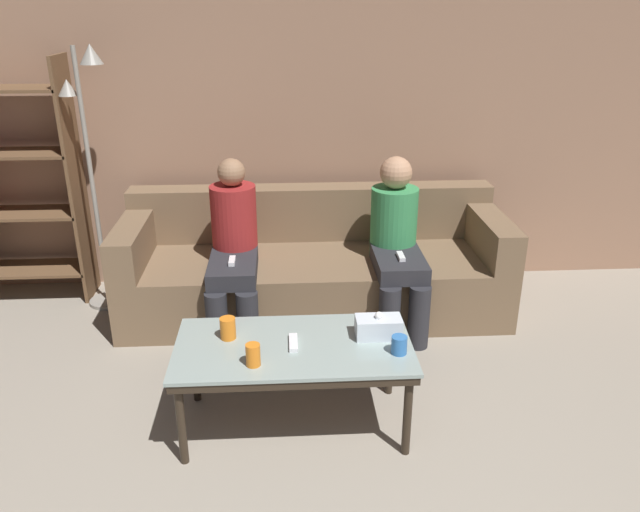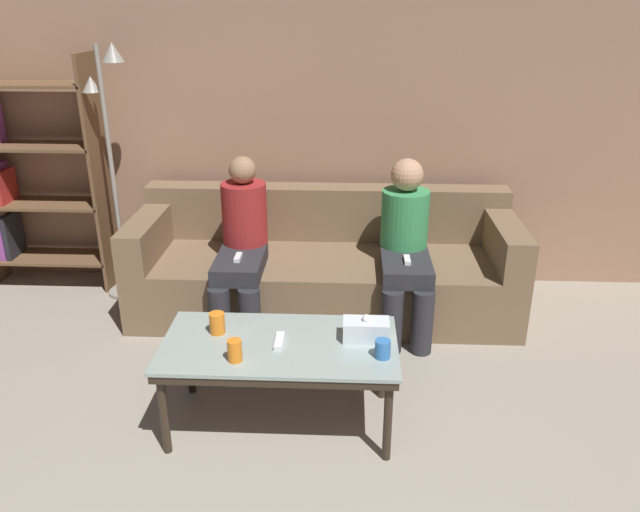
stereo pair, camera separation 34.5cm
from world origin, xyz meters
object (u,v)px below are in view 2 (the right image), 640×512
at_px(cup_near_right, 217,323).
at_px(seated_person_mid_left, 405,244).
at_px(seated_person_left_end, 242,243).
at_px(couch, 325,267).
at_px(bookshelf, 24,177).
at_px(tissue_box, 366,330).
at_px(game_remote, 279,341).
at_px(cup_near_left, 235,351).
at_px(standing_lamp, 112,148).
at_px(cup_far_center, 383,349).
at_px(coffee_table, 280,351).

bearing_deg(cup_near_right, seated_person_mid_left, 45.07).
height_order(seated_person_left_end, seated_person_mid_left, seated_person_left_end).
distance_m(couch, bookshelf, 2.21).
bearing_deg(tissue_box, game_remote, -172.67).
height_order(cup_near_left, game_remote, cup_near_left).
xyz_separation_m(tissue_box, standing_lamp, (-1.66, 1.39, 0.55)).
bearing_deg(cup_near_right, couch, 68.77).
bearing_deg(seated_person_mid_left, cup_near_left, -124.73).
relative_size(cup_far_center, bookshelf, 0.05).
height_order(coffee_table, cup_far_center, cup_far_center).
relative_size(cup_near_right, seated_person_left_end, 0.10).
bearing_deg(cup_near_right, tissue_box, -2.14).
distance_m(bookshelf, seated_person_mid_left, 2.70).
bearing_deg(standing_lamp, tissue_box, -39.91).
height_order(coffee_table, cup_near_left, cup_near_left).
distance_m(couch, standing_lamp, 1.62).
relative_size(cup_far_center, seated_person_left_end, 0.08).
xyz_separation_m(cup_near_right, seated_person_left_end, (-0.04, 0.98, 0.04)).
distance_m(coffee_table, tissue_box, 0.43).
bearing_deg(game_remote, standing_lamp, 130.93).
bearing_deg(seated_person_left_end, couch, 25.51).
distance_m(cup_near_left, seated_person_mid_left, 1.51).
xyz_separation_m(cup_near_left, seated_person_mid_left, (0.86, 1.24, 0.05)).
bearing_deg(seated_person_left_end, coffee_table, -71.82).
height_order(cup_near_right, seated_person_left_end, seated_person_left_end).
bearing_deg(coffee_table, bookshelf, 141.09).
xyz_separation_m(tissue_box, bookshelf, (-2.38, 1.53, 0.30)).
bearing_deg(bookshelf, game_remote, -38.91).
height_order(cup_near_right, game_remote, cup_near_right).
xyz_separation_m(cup_far_center, game_remote, (-0.48, 0.11, -0.03)).
bearing_deg(couch, seated_person_left_end, -154.49).
relative_size(couch, coffee_table, 2.23).
xyz_separation_m(game_remote, seated_person_left_end, (-0.35, 1.06, 0.08)).
relative_size(cup_near_left, seated_person_mid_left, 0.10).
xyz_separation_m(game_remote, seated_person_mid_left, (0.68, 1.07, 0.09)).
bearing_deg(coffee_table, cup_near_right, 165.59).
bearing_deg(cup_near_right, cup_near_left, -62.42).
height_order(bookshelf, standing_lamp, standing_lamp).
bearing_deg(cup_near_right, seated_person_left_end, 92.14).
height_order(coffee_table, seated_person_mid_left, seated_person_mid_left).
distance_m(coffee_table, cup_near_left, 0.27).
bearing_deg(cup_near_right, cup_far_center, -13.19).
bearing_deg(cup_near_left, bookshelf, 135.47).
bearing_deg(bookshelf, seated_person_mid_left, -11.07).
relative_size(tissue_box, seated_person_mid_left, 0.21).
bearing_deg(couch, cup_far_center, -77.22).
relative_size(coffee_table, game_remote, 7.49).
xyz_separation_m(bookshelf, seated_person_mid_left, (2.64, -0.52, -0.25)).
bearing_deg(bookshelf, standing_lamp, -11.25).
bearing_deg(seated_person_mid_left, cup_near_right, -134.93).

